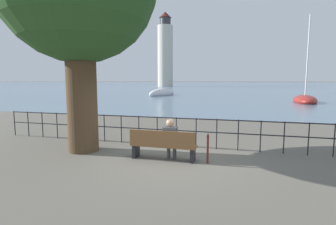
# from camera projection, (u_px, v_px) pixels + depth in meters

# --- Properties ---
(ground_plane) EXTENTS (1000.00, 1000.00, 0.00)m
(ground_plane) POSITION_uv_depth(u_px,v_px,m) (164.00, 159.00, 7.84)
(ground_plane) COLOR #605B51
(harbor_water) EXTENTS (600.00, 300.00, 0.01)m
(harbor_water) POSITION_uv_depth(u_px,v_px,m) (236.00, 84.00, 159.41)
(harbor_water) COLOR slate
(harbor_water) RESTS_ON ground_plane
(park_bench) EXTENTS (1.97, 0.45, 0.90)m
(park_bench) POSITION_uv_depth(u_px,v_px,m) (163.00, 145.00, 7.73)
(park_bench) COLOR brown
(park_bench) RESTS_ON ground_plane
(seated_person_left) EXTENTS (0.41, 0.35, 1.23)m
(seated_person_left) POSITION_uv_depth(u_px,v_px,m) (170.00, 137.00, 7.72)
(seated_person_left) COLOR #4C4C51
(seated_person_left) RESTS_ON ground_plane
(promenade_railing) EXTENTS (14.26, 0.04, 1.05)m
(promenade_railing) POSITION_uv_depth(u_px,v_px,m) (176.00, 127.00, 9.29)
(promenade_railing) COLOR black
(promenade_railing) RESTS_ON ground_plane
(closed_umbrella) EXTENTS (0.09, 0.09, 0.88)m
(closed_umbrella) POSITION_uv_depth(u_px,v_px,m) (208.00, 146.00, 7.43)
(closed_umbrella) COLOR maroon
(closed_umbrella) RESTS_ON ground_plane
(sailboat_0) EXTENTS (2.81, 5.64, 9.42)m
(sailboat_0) POSITION_uv_depth(u_px,v_px,m) (305.00, 100.00, 27.77)
(sailboat_0) COLOR maroon
(sailboat_0) RESTS_ON ground_plane
(sailboat_2) EXTENTS (3.47, 7.04, 12.03)m
(sailboat_2) POSITION_uv_depth(u_px,v_px,m) (162.00, 93.00, 40.49)
(sailboat_2) COLOR silver
(sailboat_2) RESTS_ON ground_plane
(harbor_lighthouse) EXTENTS (5.71, 5.71, 27.37)m
(harbor_lighthouse) POSITION_uv_depth(u_px,v_px,m) (165.00, 52.00, 97.85)
(harbor_lighthouse) COLOR beige
(harbor_lighthouse) RESTS_ON ground_plane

